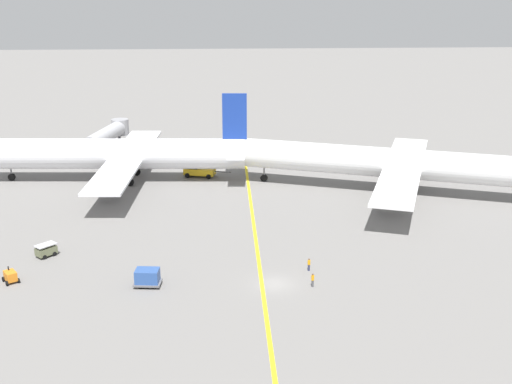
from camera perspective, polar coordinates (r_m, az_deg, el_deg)
The scene contains 11 objects.
ground_plane at distance 80.53m, azimuth 1.67°, elevation -7.98°, with size 600.00×600.00×0.00m, color slate.
taxiway_stripe at distance 89.52m, azimuth 0.13°, elevation -5.24°, with size 0.50×120.00×0.01m, color yellow.
airliner_at_gate_left at distance 122.85m, azimuth -12.04°, elevation 3.23°, with size 53.56×44.89×16.17m.
airliner_being_pushed at distance 115.70m, azimuth 11.57°, elevation 2.46°, with size 58.50×43.80×16.75m.
pushback_tug at distance 124.18m, azimuth -4.99°, elevation 1.89°, with size 9.00×4.00×2.85m.
gse_container_dolly_flat at distance 80.56m, azimuth -9.41°, elevation -7.30°, with size 3.40×2.50×2.15m.
gse_gpu_cart_small at distance 86.02m, azimuth -20.55°, elevation -6.86°, with size 2.49×2.63×1.90m.
gse_baggage_cart_near_cluster at distance 92.24m, azimuth -17.76°, elevation -4.84°, with size 3.03×3.06×1.71m.
ground_crew_marshaller_foreground at distance 83.94m, azimuth 4.62°, elevation -6.28°, with size 0.36×0.36×1.66m.
ground_crew_wing_walker_right at distance 79.71m, azimuth 4.94°, elevation -7.61°, with size 0.36×0.36×1.74m.
jet_bridge at distance 145.85m, azimuth -12.62°, elevation 4.99°, with size 7.21×19.18×5.66m.
Camera 1 is at (-6.45, -72.30, 34.89)m, focal length 46.06 mm.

